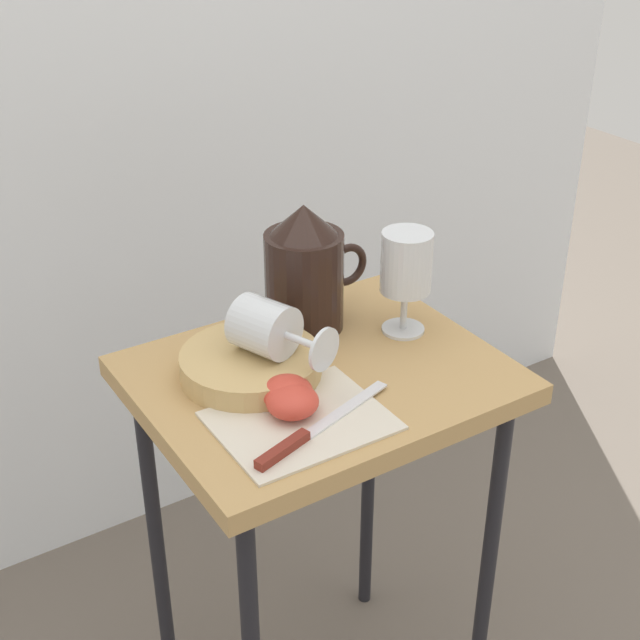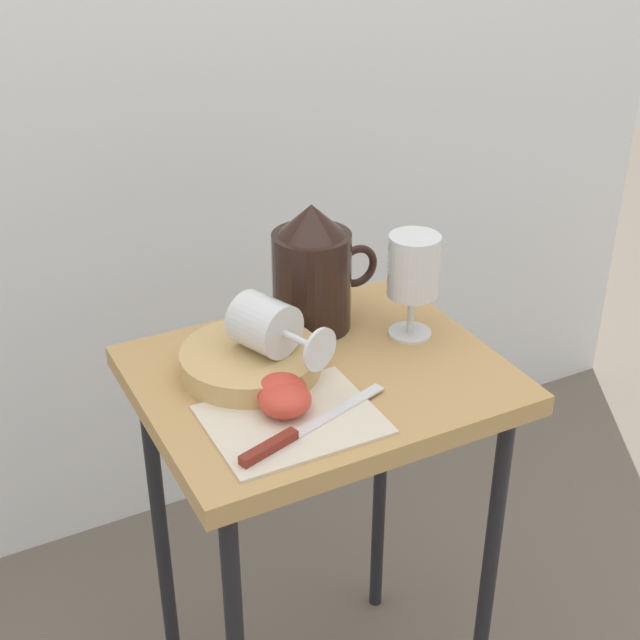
{
  "view_description": "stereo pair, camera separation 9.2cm",
  "coord_description": "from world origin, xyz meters",
  "px_view_note": "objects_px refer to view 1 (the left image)",
  "views": [
    {
      "loc": [
        -0.56,
        -0.89,
        1.35
      ],
      "look_at": [
        0.0,
        0.0,
        0.77
      ],
      "focal_mm": 50.33,
      "sensor_mm": 36.0,
      "label": 1
    },
    {
      "loc": [
        -0.48,
        -0.93,
        1.35
      ],
      "look_at": [
        0.0,
        0.0,
        0.77
      ],
      "focal_mm": 50.33,
      "sensor_mm": 36.0,
      "label": 2
    }
  ],
  "objects_px": {
    "basket_tray": "(251,365)",
    "wine_glass_upright": "(406,268)",
    "pitcher": "(305,279)",
    "wine_glass_tipped_near": "(267,328)",
    "apple_half_left": "(287,392)",
    "knife": "(306,435)",
    "table": "(320,421)",
    "apple_half_right": "(292,402)"
  },
  "relations": [
    {
      "from": "table",
      "to": "basket_tray",
      "type": "bearing_deg",
      "value": 155.14
    },
    {
      "from": "basket_tray",
      "to": "wine_glass_upright",
      "type": "xyz_separation_m",
      "value": [
        0.25,
        -0.01,
        0.09
      ]
    },
    {
      "from": "table",
      "to": "basket_tray",
      "type": "xyz_separation_m",
      "value": [
        -0.09,
        0.04,
        0.1
      ]
    },
    {
      "from": "wine_glass_tipped_near",
      "to": "apple_half_left",
      "type": "xyz_separation_m",
      "value": [
        -0.02,
        -0.08,
        -0.05
      ]
    },
    {
      "from": "basket_tray",
      "to": "apple_half_right",
      "type": "relative_size",
      "value": 2.85
    },
    {
      "from": "basket_tray",
      "to": "wine_glass_upright",
      "type": "height_order",
      "value": "wine_glass_upright"
    },
    {
      "from": "table",
      "to": "apple_half_left",
      "type": "height_order",
      "value": "apple_half_left"
    },
    {
      "from": "wine_glass_upright",
      "to": "table",
      "type": "bearing_deg",
      "value": -170.32
    },
    {
      "from": "wine_glass_upright",
      "to": "apple_half_left",
      "type": "xyz_separation_m",
      "value": [
        -0.25,
        -0.08,
        -0.08
      ]
    },
    {
      "from": "wine_glass_tipped_near",
      "to": "apple_half_right",
      "type": "bearing_deg",
      "value": -102.82
    },
    {
      "from": "wine_glass_upright",
      "to": "apple_half_left",
      "type": "bearing_deg",
      "value": -162.18
    },
    {
      "from": "table",
      "to": "knife",
      "type": "xyz_separation_m",
      "value": [
        -0.1,
        -0.13,
        0.09
      ]
    },
    {
      "from": "wine_glass_tipped_near",
      "to": "apple_half_left",
      "type": "relative_size",
      "value": 2.28
    },
    {
      "from": "basket_tray",
      "to": "apple_half_left",
      "type": "distance_m",
      "value": 0.09
    },
    {
      "from": "knife",
      "to": "wine_glass_tipped_near",
      "type": "bearing_deg",
      "value": 76.87
    },
    {
      "from": "apple_half_left",
      "to": "pitcher",
      "type": "bearing_deg",
      "value": 52.13
    },
    {
      "from": "wine_glass_tipped_near",
      "to": "apple_half_left",
      "type": "bearing_deg",
      "value": -102.83
    },
    {
      "from": "table",
      "to": "pitcher",
      "type": "bearing_deg",
      "value": 67.49
    },
    {
      "from": "basket_tray",
      "to": "wine_glass_upright",
      "type": "relative_size",
      "value": 1.22
    },
    {
      "from": "apple_half_right",
      "to": "wine_glass_upright",
      "type": "bearing_deg",
      "value": 21.93
    },
    {
      "from": "wine_glass_upright",
      "to": "apple_half_right",
      "type": "height_order",
      "value": "wine_glass_upright"
    },
    {
      "from": "knife",
      "to": "wine_glass_upright",
      "type": "bearing_deg",
      "value": 30.17
    },
    {
      "from": "pitcher",
      "to": "wine_glass_tipped_near",
      "type": "height_order",
      "value": "pitcher"
    },
    {
      "from": "apple_half_right",
      "to": "knife",
      "type": "relative_size",
      "value": 0.29
    },
    {
      "from": "table",
      "to": "wine_glass_tipped_near",
      "type": "bearing_deg",
      "value": 154.89
    },
    {
      "from": "knife",
      "to": "apple_half_left",
      "type": "bearing_deg",
      "value": 76.54
    },
    {
      "from": "pitcher",
      "to": "wine_glass_upright",
      "type": "distance_m",
      "value": 0.15
    },
    {
      "from": "apple_half_left",
      "to": "knife",
      "type": "height_order",
      "value": "apple_half_left"
    },
    {
      "from": "pitcher",
      "to": "apple_half_left",
      "type": "xyz_separation_m",
      "value": [
        -0.13,
        -0.17,
        -0.06
      ]
    },
    {
      "from": "pitcher",
      "to": "table",
      "type": "bearing_deg",
      "value": -112.51
    },
    {
      "from": "apple_half_left",
      "to": "apple_half_right",
      "type": "distance_m",
      "value": 0.02
    },
    {
      "from": "apple_half_left",
      "to": "knife",
      "type": "xyz_separation_m",
      "value": [
        -0.02,
        -0.07,
        -0.01
      ]
    },
    {
      "from": "basket_tray",
      "to": "knife",
      "type": "relative_size",
      "value": 0.83
    },
    {
      "from": "basket_tray",
      "to": "apple_half_right",
      "type": "xyz_separation_m",
      "value": [
        -0.0,
        -0.11,
        0.01
      ]
    },
    {
      "from": "apple_half_right",
      "to": "pitcher",
      "type": "bearing_deg",
      "value": 54.46
    },
    {
      "from": "basket_tray",
      "to": "apple_half_left",
      "type": "height_order",
      "value": "apple_half_left"
    },
    {
      "from": "basket_tray",
      "to": "apple_half_left",
      "type": "bearing_deg",
      "value": -88.13
    },
    {
      "from": "basket_tray",
      "to": "pitcher",
      "type": "distance_m",
      "value": 0.17
    },
    {
      "from": "wine_glass_tipped_near",
      "to": "knife",
      "type": "bearing_deg",
      "value": -103.13
    },
    {
      "from": "table",
      "to": "wine_glass_tipped_near",
      "type": "height_order",
      "value": "wine_glass_tipped_near"
    },
    {
      "from": "table",
      "to": "wine_glass_tipped_near",
      "type": "xyz_separation_m",
      "value": [
        -0.06,
        0.03,
        0.16
      ]
    },
    {
      "from": "table",
      "to": "wine_glass_upright",
      "type": "distance_m",
      "value": 0.25
    }
  ]
}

